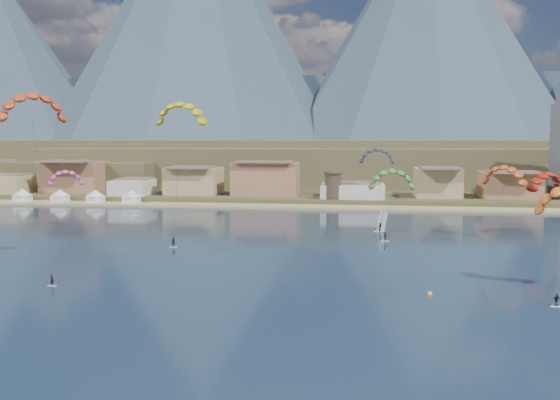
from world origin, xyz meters
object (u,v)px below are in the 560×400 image
object	(u,v)px
windsurfer	(381,225)
buoy	(430,294)
kitesurfer_yellow	(181,110)
kitesurfer_red	(32,103)
watchtower	(333,185)
kitesurfer_green	(392,176)

from	to	relation	value
windsurfer	buoy	distance (m)	54.83
kitesurfer_yellow	windsurfer	size ratio (longest dim) A/B	6.56
kitesurfer_red	kitesurfer_yellow	xyz separation A→B (m)	(13.67, 34.23, 0.25)
kitesurfer_red	windsurfer	world-z (taller)	kitesurfer_red
kitesurfer_yellow	windsurfer	bearing A→B (deg)	15.30
watchtower	kitesurfer_green	world-z (taller)	kitesurfer_green
watchtower	kitesurfer_yellow	world-z (taller)	kitesurfer_yellow
kitesurfer_green	kitesurfer_red	bearing A→B (deg)	-142.63
watchtower	windsurfer	size ratio (longest dim) A/B	1.84
watchtower	buoy	size ratio (longest dim) A/B	12.08
watchtower	kitesurfer_yellow	xyz separation A→B (m)	(-28.84, -63.47, 20.47)
kitesurfer_red	buoy	world-z (taller)	kitesurfer_red
kitesurfer_yellow	buoy	distance (m)	69.52
kitesurfer_green	windsurfer	xyz separation A→B (m)	(-2.10, 1.36, -11.15)
kitesurfer_yellow	kitesurfer_green	bearing A→B (deg)	12.97
watchtower	kitesurfer_yellow	size ratio (longest dim) A/B	0.28
kitesurfer_red	kitesurfer_green	xyz separation A→B (m)	(58.27, 44.50, -13.96)
kitesurfer_red	windsurfer	bearing A→B (deg)	39.23
kitesurfer_yellow	watchtower	bearing A→B (deg)	65.57
kitesurfer_red	kitesurfer_green	size ratio (longest dim) A/B	1.80
windsurfer	kitesurfer_green	bearing A→B (deg)	-32.91
watchtower	buoy	xyz separation A→B (m)	(18.86, -106.42, -6.25)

